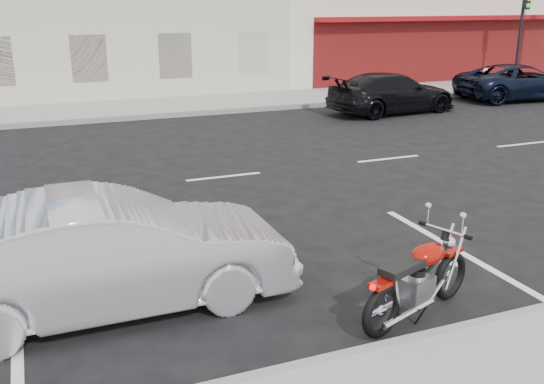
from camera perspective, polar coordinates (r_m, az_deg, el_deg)
The scene contains 9 objects.
ground at distance 13.35m, azimuth 3.63°, elevation 2.33°, with size 120.00×120.00×0.00m, color black.
sidewalk_far at distance 20.60m, azimuth -20.17°, elevation 6.93°, with size 80.00×3.40×0.15m, color gray.
curb_far at distance 18.93m, azimuth -19.93°, elevation 6.11°, with size 80.00×0.12×0.16m, color gray.
traffic_light at distance 27.63m, azimuth 22.49°, elevation 14.34°, with size 0.26×0.30×3.80m.
fire_hydrant at distance 26.88m, azimuth 19.40°, elevation 10.26°, with size 0.20×0.20×0.72m.
motorcycle at distance 7.71m, azimuth 16.58°, elevation -6.59°, with size 1.85×0.88×0.97m.
sedan_silver at distance 7.30m, azimuth -14.92°, elevation -5.64°, with size 1.48×4.25×1.40m, color #A9ABB1.
suv_far at distance 24.32m, azimuth 22.24°, elevation 9.56°, with size 2.15×4.65×1.29m, color black.
car_far at distance 20.22m, azimuth 11.21°, elevation 9.13°, with size 1.81×4.45×1.29m, color black.
Camera 1 is at (-5.60, -11.60, 3.51)m, focal length 40.00 mm.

